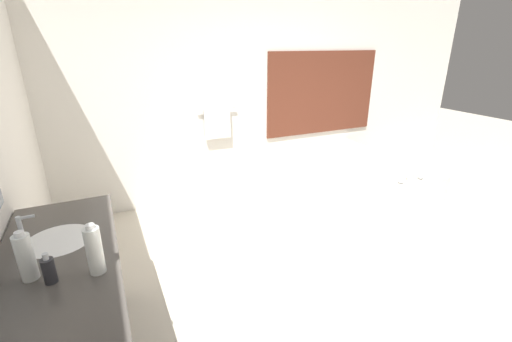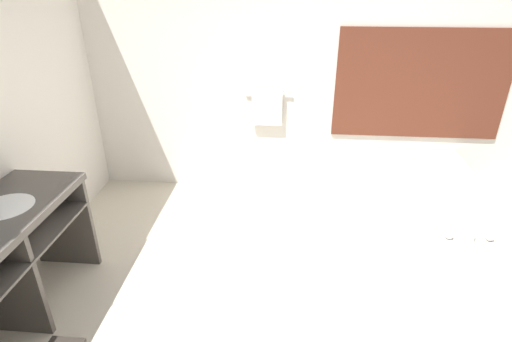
{
  "view_description": "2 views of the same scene",
  "coord_description": "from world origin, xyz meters",
  "px_view_note": "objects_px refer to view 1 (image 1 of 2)",
  "views": [
    {
      "loc": [
        -1.6,
        -1.76,
        1.89
      ],
      "look_at": [
        -0.38,
        0.87,
        0.8
      ],
      "focal_mm": 24.0,
      "sensor_mm": 36.0,
      "label": 1
    },
    {
      "loc": [
        -0.07,
        -1.91,
        2.23
      ],
      "look_at": [
        -0.29,
        0.74,
        0.92
      ],
      "focal_mm": 28.0,
      "sensor_mm": 36.0,
      "label": 2
    }
  ],
  "objects_px": {
    "bathtub": "(358,178)",
    "soap_dispenser": "(49,270)",
    "water_bottle_2": "(94,250)",
    "water_bottle_1": "(26,257)"
  },
  "relations": [
    {
      "from": "water_bottle_2",
      "to": "soap_dispenser",
      "type": "distance_m",
      "value": 0.2
    },
    {
      "from": "water_bottle_2",
      "to": "soap_dispenser",
      "type": "xyz_separation_m",
      "value": [
        -0.2,
        0.01,
        -0.06
      ]
    },
    {
      "from": "bathtub",
      "to": "water_bottle_1",
      "type": "height_order",
      "value": "water_bottle_1"
    },
    {
      "from": "bathtub",
      "to": "soap_dispenser",
      "type": "bearing_deg",
      "value": -154.25
    },
    {
      "from": "water_bottle_2",
      "to": "bathtub",
      "type": "bearing_deg",
      "value": 27.35
    },
    {
      "from": "water_bottle_2",
      "to": "soap_dispenser",
      "type": "relative_size",
      "value": 1.68
    },
    {
      "from": "water_bottle_1",
      "to": "soap_dispenser",
      "type": "bearing_deg",
      "value": -38.44
    },
    {
      "from": "bathtub",
      "to": "water_bottle_2",
      "type": "relative_size",
      "value": 6.86
    },
    {
      "from": "water_bottle_1",
      "to": "soap_dispenser",
      "type": "xyz_separation_m",
      "value": [
        0.09,
        -0.07,
        -0.05
      ]
    },
    {
      "from": "water_bottle_1",
      "to": "water_bottle_2",
      "type": "xyz_separation_m",
      "value": [
        0.28,
        -0.08,
        0.0
      ]
    }
  ]
}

